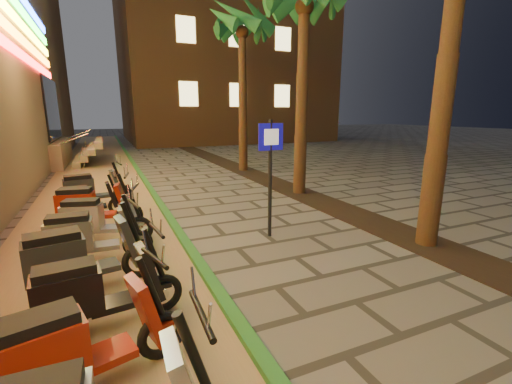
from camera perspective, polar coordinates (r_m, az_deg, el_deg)
name	(u,v)px	position (r m, az deg, el deg)	size (l,w,h in m)	color
ground	(346,355)	(4.31, 14.76, -24.81)	(120.00, 120.00, 0.00)	#474442
parking_strip	(97,191)	(12.86, -25.04, 0.11)	(3.40, 60.00, 0.01)	#8C7251
green_curb	(148,186)	(12.92, -17.53, 1.00)	(0.18, 60.00, 0.10)	#256527
planting_strip	(336,207)	(9.92, 13.14, -2.50)	(1.20, 40.00, 0.02)	black
apartment_block	(217,8)	(37.68, -6.54, 28.21)	(18.00, 16.06, 25.00)	brown
palm_c	(305,5)	(11.65, 8.09, 28.44)	(2.97, 3.02, 6.91)	#472D19
palm_d	(242,33)	(16.06, -2.33, 25.03)	(2.97, 3.02, 7.16)	#472D19
pedestrian_sign	(270,163)	(7.12, 2.42, 4.93)	(0.55, 0.10, 2.49)	black
scooter_4	(75,346)	(3.82, -27.99, -21.72)	(1.74, 0.86, 1.23)	black
scooter_5	(93,292)	(4.68, -25.48, -14.80)	(1.73, 0.67, 1.21)	black
scooter_6	(78,257)	(5.69, -27.59, -9.63)	(1.85, 0.79, 1.30)	black
scooter_7	(87,236)	(6.68, -26.34, -6.55)	(1.73, 0.61, 1.22)	black
scooter_8	(97,219)	(7.63, -25.03, -4.06)	(1.72, 0.87, 1.22)	black
scooter_9	(90,206)	(8.62, -25.97, -2.11)	(1.82, 0.79, 1.28)	black
scooter_10	(86,200)	(9.61, -26.48, -1.22)	(1.54, 0.54, 1.09)	black
scooter_11	(90,189)	(10.59, -25.95, 0.46)	(1.79, 0.72, 1.26)	black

